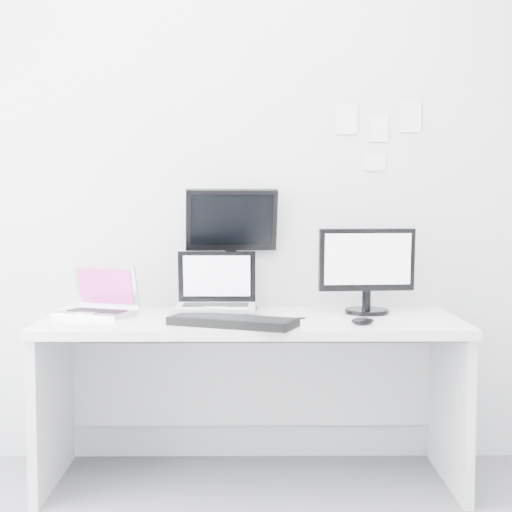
% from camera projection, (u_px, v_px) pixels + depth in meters
% --- Properties ---
extents(back_wall, '(3.60, 0.00, 3.60)m').
position_uv_depth(back_wall, '(251.00, 177.00, 3.63)').
color(back_wall, silver).
rests_on(back_wall, ground).
extents(desk, '(1.80, 0.70, 0.73)m').
position_uv_depth(desk, '(251.00, 401.00, 3.35)').
color(desk, white).
rests_on(desk, ground).
extents(macbook, '(0.37, 0.33, 0.23)m').
position_uv_depth(macbook, '(95.00, 289.00, 3.38)').
color(macbook, silver).
rests_on(macbook, desk).
extents(speaker, '(0.13, 0.13, 0.20)m').
position_uv_depth(speaker, '(203.00, 289.00, 3.53)').
color(speaker, black).
rests_on(speaker, desk).
extents(dell_laptop, '(0.35, 0.27, 0.29)m').
position_uv_depth(dell_laptop, '(216.00, 283.00, 3.36)').
color(dell_laptop, silver).
rests_on(dell_laptop, desk).
extents(rear_monitor, '(0.44, 0.20, 0.58)m').
position_uv_depth(rear_monitor, '(231.00, 247.00, 3.60)').
color(rear_monitor, black).
rests_on(rear_monitor, desk).
extents(samsung_monitor, '(0.45, 0.24, 0.40)m').
position_uv_depth(samsung_monitor, '(367.00, 269.00, 3.45)').
color(samsung_monitor, black).
rests_on(samsung_monitor, desk).
extents(keyboard, '(0.55, 0.36, 0.03)m').
position_uv_depth(keyboard, '(233.00, 322.00, 3.11)').
color(keyboard, black).
rests_on(keyboard, desk).
extents(mouse, '(0.11, 0.08, 0.03)m').
position_uv_depth(mouse, '(363.00, 321.00, 3.14)').
color(mouse, black).
rests_on(mouse, desk).
extents(wall_note_0, '(0.10, 0.00, 0.14)m').
position_uv_depth(wall_note_0, '(347.00, 119.00, 3.61)').
color(wall_note_0, white).
rests_on(wall_note_0, back_wall).
extents(wall_note_1, '(0.09, 0.00, 0.13)m').
position_uv_depth(wall_note_1, '(379.00, 128.00, 3.62)').
color(wall_note_1, white).
rests_on(wall_note_1, back_wall).
extents(wall_note_2, '(0.10, 0.00, 0.14)m').
position_uv_depth(wall_note_2, '(411.00, 117.00, 3.61)').
color(wall_note_2, white).
rests_on(wall_note_2, back_wall).
extents(wall_note_3, '(0.11, 0.00, 0.08)m').
position_uv_depth(wall_note_3, '(374.00, 162.00, 3.63)').
color(wall_note_3, white).
rests_on(wall_note_3, back_wall).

